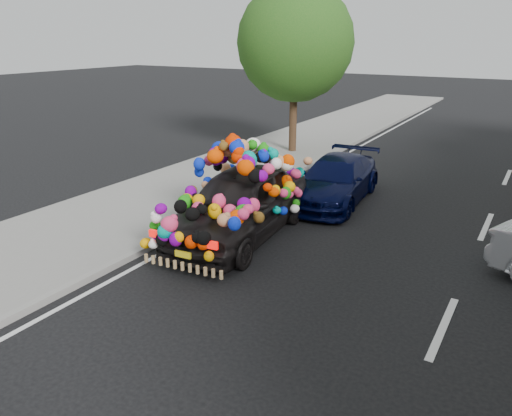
{
  "coord_description": "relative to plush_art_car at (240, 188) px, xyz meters",
  "views": [
    {
      "loc": [
        4.51,
        -7.24,
        4.3
      ],
      "look_at": [
        -0.38,
        1.02,
        0.95
      ],
      "focal_mm": 35.0,
      "sensor_mm": 36.0,
      "label": 1
    }
  ],
  "objects": [
    {
      "name": "tree_near_sidewalk",
      "position": [
        -2.69,
        7.95,
        2.89
      ],
      "size": [
        4.2,
        4.2,
        6.13
      ],
      "color": "#332114",
      "rests_on": "ground"
    },
    {
      "name": "lane_markings",
      "position": [
        4.71,
        -1.55,
        -1.12
      ],
      "size": [
        6.0,
        50.0,
        0.01
      ],
      "primitive_type": null,
      "color": "silver",
      "rests_on": "ground"
    },
    {
      "name": "plush_art_car",
      "position": [
        0.0,
        0.0,
        0.0
      ],
      "size": [
        2.6,
        4.91,
        2.2
      ],
      "rotation": [
        0.0,
        0.0,
        0.09
      ],
      "color": "black",
      "rests_on": "ground"
    },
    {
      "name": "ground",
      "position": [
        1.11,
        -1.55,
        -1.13
      ],
      "size": [
        100.0,
        100.0,
        0.0
      ],
      "primitive_type": "plane",
      "color": "black",
      "rests_on": "ground"
    },
    {
      "name": "kerb",
      "position": [
        -1.24,
        -1.55,
        -1.06
      ],
      "size": [
        0.15,
        60.0,
        0.13
      ],
      "primitive_type": "cube",
      "color": "gray",
      "rests_on": "ground"
    },
    {
      "name": "navy_sedan",
      "position": [
        0.88,
        3.41,
        -0.53
      ],
      "size": [
        1.98,
        4.21,
        1.19
      ],
      "primitive_type": "imported",
      "rotation": [
        0.0,
        0.0,
        0.08
      ],
      "color": "black",
      "rests_on": "ground"
    },
    {
      "name": "sidewalk",
      "position": [
        -3.19,
        -1.55,
        -1.07
      ],
      "size": [
        4.0,
        60.0,
        0.12
      ],
      "primitive_type": "cube",
      "color": "gray",
      "rests_on": "ground"
    }
  ]
}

